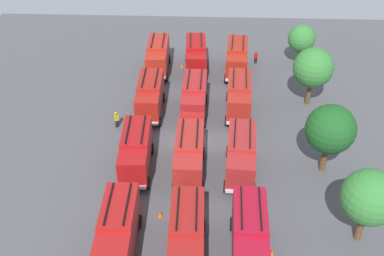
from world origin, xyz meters
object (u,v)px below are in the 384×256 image
Objects in this scene: fire_truck_1 at (150,95)px; tree_0 at (302,39)px; fire_truck_4 at (196,55)px; fire_truck_10 at (241,154)px; fire_truck_9 at (239,95)px; fire_truck_5 at (194,97)px; firefighter_1 at (117,119)px; traffic_cone_1 at (160,214)px; traffic_cone_2 at (182,65)px; fire_truck_3 at (118,229)px; traffic_cone_0 at (272,254)px; fire_truck_6 at (189,154)px; tree_2 at (331,129)px; fire_truck_7 at (187,234)px; firefighter_2 at (256,57)px; tree_3 at (370,197)px; fire_truck_0 at (158,56)px; fire_truck_8 at (237,58)px; firefighter_0 at (205,81)px; tree_1 at (313,68)px; fire_truck_2 at (136,150)px; fire_truck_11 at (250,234)px.

tree_0 is (-12.15, 18.13, 1.52)m from fire_truck_1.
fire_truck_4 is 0.99× the size of fire_truck_10.
fire_truck_9 is 1.34× the size of tree_0.
fire_truck_5 is 3.97× the size of firefighter_1.
traffic_cone_1 is 26.25m from traffic_cone_2.
fire_truck_10 is at bearing 43.34° from fire_truck_1.
tree_0 is (-31.14, 18.23, 1.52)m from fire_truck_3.
traffic_cone_0 is 1.27× the size of traffic_cone_1.
fire_truck_6 is 1.04× the size of tree_2.
fire_truck_9 is (-19.64, 4.66, 0.00)m from fire_truck_7.
fire_truck_9 is 12.17m from firefighter_2.
traffic_cone_0 is at bearing 29.80° from fire_truck_1.
fire_truck_7 is at bearing -81.29° from tree_3.
firefighter_1 is 0.27× the size of tree_3.
fire_truck_0 is 0.99× the size of fire_truck_9.
fire_truck_5 is 21.97m from tree_3.
tree_2 is (21.17, -0.91, 0.98)m from tree_0.
fire_truck_8 is at bearing 169.48° from fire_truck_7.
tree_1 is at bearing -103.16° from firefighter_0.
firefighter_2 is at bearing 176.09° from fire_truck_10.
fire_truck_8 is 9.98× the size of traffic_cone_0.
fire_truck_6 reaches higher than traffic_cone_2.
tree_2 is at bearing -137.65° from firefighter_1.
tree_0 is (-2.71, 8.28, 1.52)m from fire_truck_8.
fire_truck_1 is at bearing 132.60° from firefighter_0.
firefighter_1 is 26.09m from tree_3.
fire_truck_6 is 1.05× the size of tree_1.
fire_truck_10 is at bearing 86.47° from fire_truck_2.
firefighter_0 is (4.57, 1.21, -1.15)m from fire_truck_4.
traffic_cone_2 is at bearing -163.95° from traffic_cone_0.
tree_0 is at bearing -99.04° from firefighter_2.
fire_truck_9 reaches higher than traffic_cone_0.
fire_truck_7 is at bearing -5.32° from fire_truck_8.
fire_truck_0 is at bearing -179.93° from fire_truck_1.
tree_0 is at bearing 147.35° from fire_truck_9.
fire_truck_5 is at bearing -125.95° from tree_2.
fire_truck_11 is at bearing 2.91° from fire_truck_9.
tree_2 is (8.97, 12.37, 2.51)m from fire_truck_5.
fire_truck_8 is at bearing 163.91° from traffic_cone_1.
fire_truck_3 is at bearing 149.31° from firefighter_2.
tree_2 is (-9.95, 7.53, 2.51)m from fire_truck_11.
fire_truck_4 is at bearing 92.85° from fire_truck_0.
tree_1 is at bearing 57.91° from fire_truck_4.
fire_truck_8 is 9.03m from fire_truck_9.
fire_truck_1 is 18.99m from fire_truck_3.
fire_truck_8 is at bearing 165.28° from fire_truck_6.
fire_truck_5 is 0.99× the size of fire_truck_9.
tree_3 is 16.41m from traffic_cone_1.
fire_truck_5 and fire_truck_7 have the same top height.
tree_3 reaches higher than firefighter_0.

